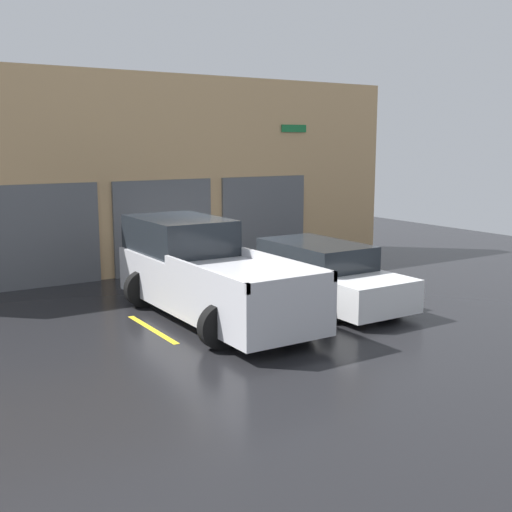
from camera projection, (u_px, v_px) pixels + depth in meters
name	position (u px, v px, depth m)	size (l,w,h in m)	color
ground_plane	(225.00, 293.00, 15.30)	(28.00, 28.00, 0.00)	black
shophouse_building	(164.00, 176.00, 17.56)	(15.01, 0.68, 5.36)	tan
pickup_truck	(205.00, 273.00, 13.15)	(2.42, 5.54, 1.93)	silver
sedan_white	(318.00, 274.00, 14.36)	(2.16, 4.65, 1.34)	white
parking_stripe_far_left	(152.00, 329.00, 12.31)	(0.12, 2.20, 0.01)	gold
parking_stripe_left	(269.00, 310.00, 13.73)	(0.12, 2.20, 0.01)	gold
parking_stripe_centre	(363.00, 294.00, 15.16)	(0.12, 2.20, 0.01)	gold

